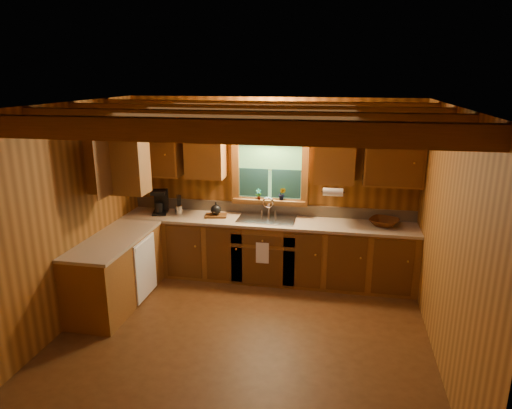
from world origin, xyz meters
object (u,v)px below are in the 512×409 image
Objects in this scene: sink at (267,223)px; coffee_maker at (160,202)px; cutting_board at (216,216)px; wicker_basket at (384,222)px.

sink is 1.62m from coffee_maker.
coffee_maker is (-1.61, 0.01, 0.22)m from sink.
cutting_board is at bearing -14.78° from coffee_maker.
coffee_maker is 1.16× the size of cutting_board.
sink is at bearing -14.88° from coffee_maker.
coffee_maker is 0.92× the size of wicker_basket.
cutting_board is 0.79× the size of wicker_basket.
sink is 2.29× the size of coffee_maker.
coffee_maker reaches higher than sink.
coffee_maker reaches higher than cutting_board.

